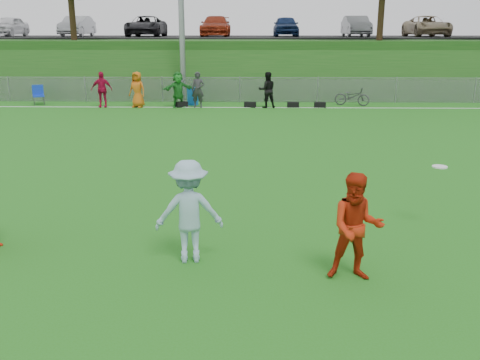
{
  "coord_description": "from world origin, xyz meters",
  "views": [
    {
      "loc": [
        0.67,
        -7.69,
        3.68
      ],
      "look_at": [
        0.48,
        0.5,
        1.35
      ],
      "focal_mm": 40.0,
      "sensor_mm": 36.0,
      "label": 1
    }
  ],
  "objects_px": {
    "recycling_bin": "(193,96)",
    "frisbee": "(440,167)",
    "bicycle": "(352,96)",
    "player_red_center": "(357,227)",
    "player_blue": "(189,211)"
  },
  "relations": [
    {
      "from": "recycling_bin",
      "to": "frisbee",
      "type": "bearing_deg",
      "value": -68.96
    },
    {
      "from": "bicycle",
      "to": "player_red_center",
      "type": "bearing_deg",
      "value": -171.6
    },
    {
      "from": "bicycle",
      "to": "recycling_bin",
      "type": "bearing_deg",
      "value": 107.78
    },
    {
      "from": "player_red_center",
      "to": "bicycle",
      "type": "distance_m",
      "value": 19.36
    },
    {
      "from": "player_blue",
      "to": "bicycle",
      "type": "relative_size",
      "value": 0.99
    },
    {
      "from": "player_blue",
      "to": "recycling_bin",
      "type": "bearing_deg",
      "value": -91.66
    },
    {
      "from": "player_red_center",
      "to": "bicycle",
      "type": "relative_size",
      "value": 0.98
    },
    {
      "from": "player_blue",
      "to": "recycling_bin",
      "type": "xyz_separation_m",
      "value": [
        -1.97,
        18.54,
        -0.42
      ]
    },
    {
      "from": "player_red_center",
      "to": "player_blue",
      "type": "relative_size",
      "value": 0.98
    },
    {
      "from": "recycling_bin",
      "to": "player_blue",
      "type": "bearing_deg",
      "value": -83.92
    },
    {
      "from": "player_red_center",
      "to": "recycling_bin",
      "type": "height_order",
      "value": "player_red_center"
    },
    {
      "from": "player_blue",
      "to": "frisbee",
      "type": "height_order",
      "value": "player_blue"
    },
    {
      "from": "player_red_center",
      "to": "recycling_bin",
      "type": "bearing_deg",
      "value": 107.37
    },
    {
      "from": "frisbee",
      "to": "bicycle",
      "type": "height_order",
      "value": "frisbee"
    },
    {
      "from": "recycling_bin",
      "to": "bicycle",
      "type": "distance_m",
      "value": 7.89
    }
  ]
}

